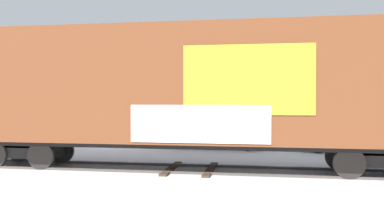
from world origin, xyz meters
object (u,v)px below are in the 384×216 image
(freight_car, at_px, (189,87))
(parked_car_white, at_px, (115,127))
(parked_car_green, at_px, (351,134))
(parked_car_black, at_px, (214,130))

(freight_car, xyz_separation_m, parked_car_white, (-5.48, 6.11, -1.83))
(freight_car, distance_m, parked_car_green, 8.72)
(freight_car, height_order, parked_car_green, freight_car)
(freight_car, height_order, parked_car_white, freight_car)
(parked_car_green, bearing_deg, freight_car, -133.43)
(freight_car, xyz_separation_m, parked_car_green, (5.84, 6.17, -1.93))
(parked_car_black, bearing_deg, parked_car_white, -179.40)
(freight_car, height_order, parked_car_black, freight_car)
(parked_car_black, bearing_deg, freight_car, -86.92)
(parked_car_white, bearing_deg, parked_car_black, 0.60)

